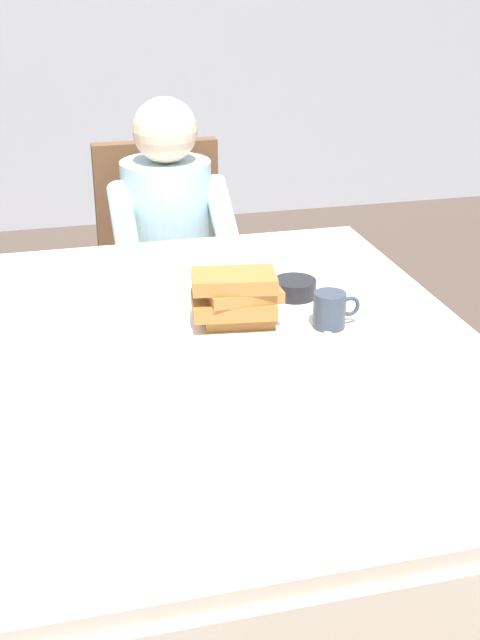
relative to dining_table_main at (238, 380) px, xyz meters
The scene contains 13 objects.
ground_plane 0.65m from the dining_table_main, ahead, with size 14.00×14.00×0.00m, color brown.
dining_table_main is the anchor object (origin of this frame).
chair_diner 1.18m from the dining_table_main, 89.25° to the left, with size 0.44×0.45×0.93m.
diner_person 1.01m from the dining_table_main, 89.13° to the left, with size 0.40×0.43×1.12m.
plate_breakfast 0.12m from the dining_table_main, 75.96° to the left, with size 0.28×0.28×0.02m, color white.
breakfast_stack 0.19m from the dining_table_main, 79.10° to the left, with size 0.21×0.16×0.13m.
cup_coffee 0.27m from the dining_table_main, 10.52° to the left, with size 0.11×0.08×0.08m.
bowl_butter 0.33m from the dining_table_main, 49.17° to the left, with size 0.11×0.11×0.04m, color black.
syrup_pitcher 0.32m from the dining_table_main, 132.58° to the left, with size 0.08×0.08×0.07m.
fork_left_of_plate 0.20m from the dining_table_main, 161.88° to the left, with size 0.18×0.01×0.01m, color silver.
knife_right_of_plate 0.24m from the dining_table_main, 14.99° to the left, with size 0.20×0.01×0.01m, color silver.
spoon_near_edge 0.29m from the dining_table_main, 86.12° to the right, with size 0.15×0.01×0.01m, color silver.
napkin_folded 0.27m from the dining_table_main, behind, with size 0.17×0.12×0.01m, color white.
Camera 1 is at (-0.40, -1.61, 1.55)m, focal length 46.61 mm.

